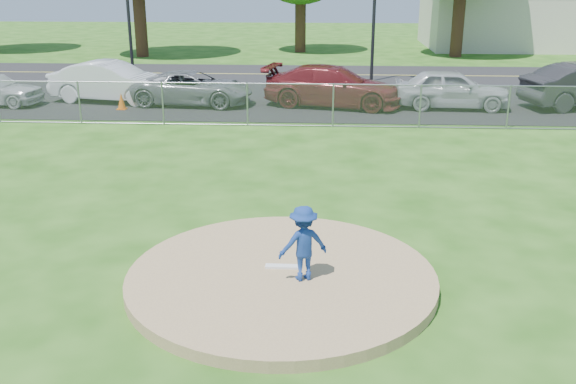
# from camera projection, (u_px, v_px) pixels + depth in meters

# --- Properties ---
(ground) EXTENTS (120.00, 120.00, 0.00)m
(ground) POSITION_uv_depth(u_px,v_px,m) (302.00, 141.00, 20.69)
(ground) COLOR #204E11
(ground) RESTS_ON ground
(pitchers_mound) EXTENTS (5.40, 5.40, 0.20)m
(pitchers_mound) POSITION_uv_depth(u_px,v_px,m) (281.00, 278.00, 11.22)
(pitchers_mound) COLOR #9B7D55
(pitchers_mound) RESTS_ON ground
(pitching_rubber) EXTENTS (0.60, 0.15, 0.04)m
(pitching_rubber) POSITION_uv_depth(u_px,v_px,m) (282.00, 266.00, 11.37)
(pitching_rubber) COLOR white
(pitching_rubber) RESTS_ON pitchers_mound
(chain_link_fence) EXTENTS (40.00, 0.06, 1.50)m
(chain_link_fence) POSITION_uv_depth(u_px,v_px,m) (304.00, 105.00, 22.34)
(chain_link_fence) COLOR gray
(chain_link_fence) RESTS_ON ground
(parking_lot) EXTENTS (50.00, 8.00, 0.01)m
(parking_lot) POSITION_uv_depth(u_px,v_px,m) (308.00, 102.00, 26.82)
(parking_lot) COLOR black
(parking_lot) RESTS_ON ground
(street) EXTENTS (60.00, 7.00, 0.01)m
(street) POSITION_uv_depth(u_px,v_px,m) (312.00, 74.00, 33.90)
(street) COLOR black
(street) RESTS_ON ground
(commercial_building) EXTENTS (16.40, 9.40, 4.30)m
(commercial_building) POSITION_uv_depth(u_px,v_px,m) (541.00, 16.00, 45.55)
(commercial_building) COLOR beige
(commercial_building) RESTS_ON ground
(traffic_signal_left) EXTENTS (1.28, 0.20, 5.60)m
(traffic_signal_left) POSITION_uv_depth(u_px,v_px,m) (133.00, 10.00, 31.39)
(traffic_signal_left) COLOR black
(traffic_signal_left) RESTS_ON ground
(pitcher) EXTENTS (0.97, 0.76, 1.32)m
(pitcher) POSITION_uv_depth(u_px,v_px,m) (303.00, 243.00, 10.75)
(pitcher) COLOR navy
(pitcher) RESTS_ON pitchers_mound
(traffic_cone) EXTENTS (0.34, 0.34, 0.65)m
(traffic_cone) POSITION_uv_depth(u_px,v_px,m) (121.00, 101.00, 25.24)
(traffic_cone) COLOR #DC600B
(traffic_cone) RESTS_ON parking_lot
(parked_car_white) EXTENTS (5.26, 2.62, 1.66)m
(parked_car_white) POSITION_uv_depth(u_px,v_px,m) (112.00, 82.00, 26.58)
(parked_car_white) COLOR white
(parked_car_white) RESTS_ON parking_lot
(parked_car_gray) EXTENTS (5.01, 2.64, 1.35)m
(parked_car_gray) POSITION_uv_depth(u_px,v_px,m) (193.00, 88.00, 26.05)
(parked_car_gray) COLOR slate
(parked_car_gray) RESTS_ON parking_lot
(parked_car_darkred) EXTENTS (5.91, 3.41, 1.61)m
(parked_car_darkred) POSITION_uv_depth(u_px,v_px,m) (333.00, 86.00, 25.69)
(parked_car_darkred) COLOR maroon
(parked_car_darkred) RESTS_ON parking_lot
(parked_car_pearl) EXTENTS (4.60, 2.03, 1.54)m
(parked_car_pearl) POSITION_uv_depth(u_px,v_px,m) (452.00, 89.00, 25.30)
(parked_car_pearl) COLOR #B5B7B9
(parked_car_pearl) RESTS_ON parking_lot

